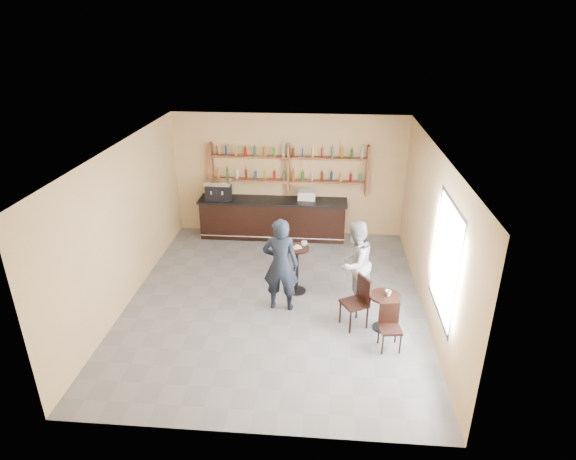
# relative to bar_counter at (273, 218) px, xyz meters

# --- Properties ---
(floor) EXTENTS (7.00, 7.00, 0.00)m
(floor) POSITION_rel_bar_counter_xyz_m (0.39, -3.15, -0.52)
(floor) COLOR slate
(floor) RESTS_ON ground
(ceiling) EXTENTS (7.00, 7.00, 0.00)m
(ceiling) POSITION_rel_bar_counter_xyz_m (0.39, -3.15, 2.68)
(ceiling) COLOR white
(ceiling) RESTS_ON wall_back
(wall_back) EXTENTS (7.00, 0.00, 7.00)m
(wall_back) POSITION_rel_bar_counter_xyz_m (0.39, 0.35, 1.08)
(wall_back) COLOR #DCB67D
(wall_back) RESTS_ON floor
(wall_front) EXTENTS (7.00, 0.00, 7.00)m
(wall_front) POSITION_rel_bar_counter_xyz_m (0.39, -6.65, 1.08)
(wall_front) COLOR #DCB67D
(wall_front) RESTS_ON floor
(wall_left) EXTENTS (0.00, 7.00, 7.00)m
(wall_left) POSITION_rel_bar_counter_xyz_m (-2.61, -3.15, 1.08)
(wall_left) COLOR #DCB67D
(wall_left) RESTS_ON floor
(wall_right) EXTENTS (0.00, 7.00, 7.00)m
(wall_right) POSITION_rel_bar_counter_xyz_m (3.39, -3.15, 1.08)
(wall_right) COLOR #DCB67D
(wall_right) RESTS_ON floor
(window_pane) EXTENTS (0.00, 2.00, 2.00)m
(window_pane) POSITION_rel_bar_counter_xyz_m (3.39, -4.35, 1.18)
(window_pane) COLOR white
(window_pane) RESTS_ON wall_right
(window_frame) EXTENTS (0.04, 1.70, 2.10)m
(window_frame) POSITION_rel_bar_counter_xyz_m (3.38, -4.35, 1.18)
(window_frame) COLOR black
(window_frame) RESTS_ON wall_right
(shelf_unit) EXTENTS (4.00, 0.26, 1.40)m
(shelf_unit) POSITION_rel_bar_counter_xyz_m (0.39, 0.22, 1.29)
(shelf_unit) COLOR brown
(shelf_unit) RESTS_ON wall_back
(liquor_bottles) EXTENTS (3.68, 0.10, 1.00)m
(liquor_bottles) POSITION_rel_bar_counter_xyz_m (0.39, 0.22, 1.46)
(liquor_bottles) COLOR #8C5919
(liquor_bottles) RESTS_ON shelf_unit
(bar_counter) EXTENTS (3.85, 0.75, 1.04)m
(bar_counter) POSITION_rel_bar_counter_xyz_m (0.00, 0.00, 0.00)
(bar_counter) COLOR black
(bar_counter) RESTS_ON floor
(espresso_machine) EXTENTS (0.74, 0.54, 0.48)m
(espresso_machine) POSITION_rel_bar_counter_xyz_m (-1.41, 0.00, 0.76)
(espresso_machine) COLOR black
(espresso_machine) RESTS_ON bar_counter
(pastry_case) EXTENTS (0.47, 0.39, 0.27)m
(pastry_case) POSITION_rel_bar_counter_xyz_m (0.88, 0.00, 0.66)
(pastry_case) COLOR silver
(pastry_case) RESTS_ON bar_counter
(pedestal_table) EXTENTS (0.51, 0.51, 1.05)m
(pedestal_table) POSITION_rel_bar_counter_xyz_m (0.81, -2.76, 0.00)
(pedestal_table) COLOR black
(pedestal_table) RESTS_ON floor
(napkin) EXTENTS (0.22, 0.22, 0.00)m
(napkin) POSITION_rel_bar_counter_xyz_m (0.81, -2.76, 0.53)
(napkin) COLOR white
(napkin) RESTS_ON pedestal_table
(donut) EXTENTS (0.16, 0.16, 0.04)m
(donut) POSITION_rel_bar_counter_xyz_m (0.82, -2.77, 0.55)
(donut) COLOR #CD7F4B
(donut) RESTS_ON napkin
(cup_pedestal) EXTENTS (0.13, 0.13, 0.10)m
(cup_pedestal) POSITION_rel_bar_counter_xyz_m (0.95, -2.66, 0.58)
(cup_pedestal) COLOR white
(cup_pedestal) RESTS_ON pedestal_table
(man_main) EXTENTS (0.74, 0.51, 1.94)m
(man_main) POSITION_rel_bar_counter_xyz_m (0.53, -3.39, 0.45)
(man_main) COLOR black
(man_main) RESTS_ON floor
(cafe_table) EXTENTS (0.72, 0.72, 0.72)m
(cafe_table) POSITION_rel_bar_counter_xyz_m (2.52, -3.95, -0.16)
(cafe_table) COLOR black
(cafe_table) RESTS_ON floor
(cup_cafe) EXTENTS (0.15, 0.15, 0.10)m
(cup_cafe) POSITION_rel_bar_counter_xyz_m (2.57, -3.95, 0.25)
(cup_cafe) COLOR white
(cup_cafe) RESTS_ON cafe_table
(chair_west) EXTENTS (0.59, 0.59, 1.00)m
(chair_west) POSITION_rel_bar_counter_xyz_m (1.97, -3.90, -0.02)
(chair_west) COLOR black
(chair_west) RESTS_ON floor
(chair_south) EXTENTS (0.41, 0.41, 0.84)m
(chair_south) POSITION_rel_bar_counter_xyz_m (2.57, -4.55, -0.10)
(chair_south) COLOR black
(chair_south) RESTS_ON floor
(patron_second) EXTENTS (1.05, 1.10, 1.78)m
(patron_second) POSITION_rel_bar_counter_xyz_m (1.98, -3.06, 0.37)
(patron_second) COLOR gray
(patron_second) RESTS_ON floor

